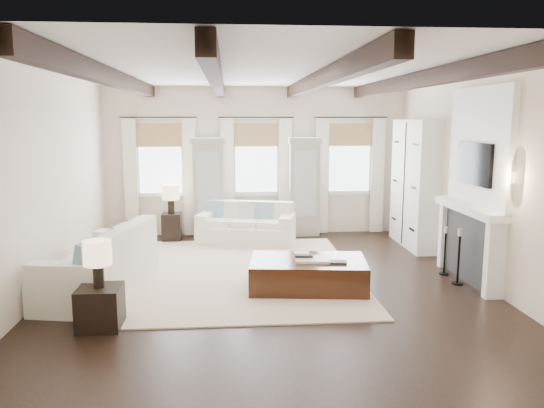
{
  "coord_description": "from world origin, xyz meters",
  "views": [
    {
      "loc": [
        -0.59,
        -7.76,
        2.53
      ],
      "look_at": [
        0.1,
        0.7,
        1.15
      ],
      "focal_mm": 35.0,
      "sensor_mm": 36.0,
      "label": 1
    }
  ],
  "objects": [
    {
      "name": "candlestick_far",
      "position": [
        2.9,
        0.37,
        0.33
      ],
      "size": [
        0.16,
        0.16,
        0.79
      ],
      "color": "black",
      "rests_on": "ground"
    },
    {
      "name": "lamp_front",
      "position": [
        -2.17,
        -1.46,
        0.9
      ],
      "size": [
        0.33,
        0.33,
        0.58
      ],
      "color": "black",
      "rests_on": "side_table_front"
    },
    {
      "name": "sofa_back",
      "position": [
        -0.24,
        2.88,
        0.33
      ],
      "size": [
        2.09,
        1.32,
        0.83
      ],
      "color": "white",
      "rests_on": "ground"
    },
    {
      "name": "room_shell",
      "position": [
        0.75,
        0.9,
        1.89
      ],
      "size": [
        6.54,
        7.54,
        3.22
      ],
      "color": "beige",
      "rests_on": "ground"
    },
    {
      "name": "candlestick_near",
      "position": [
        2.9,
        -0.15,
        0.36
      ],
      "size": [
        0.18,
        0.18,
        0.87
      ],
      "color": "black",
      "rests_on": "ground"
    },
    {
      "name": "sofa_left",
      "position": [
        -2.42,
        -0.12,
        0.39
      ],
      "size": [
        1.44,
        2.42,
        0.97
      ],
      "color": "white",
      "rests_on": "ground"
    },
    {
      "name": "book_lower",
      "position": [
        0.51,
        -0.14,
        0.51
      ],
      "size": [
        0.28,
        0.23,
        0.04
      ],
      "primitive_type": "cube",
      "rotation": [
        0.0,
        0.0,
        -0.12
      ],
      "color": "#262628",
      "rests_on": "tray"
    },
    {
      "name": "ottoman",
      "position": [
        0.57,
        -0.18,
        0.22
      ],
      "size": [
        1.82,
        1.26,
        0.45
      ],
      "primitive_type": "cube",
      "rotation": [
        0.0,
        0.0,
        -0.12
      ],
      "color": "black",
      "rests_on": "ground"
    },
    {
      "name": "side_table_front",
      "position": [
        -2.17,
        -1.46,
        0.26
      ],
      "size": [
        0.51,
        0.51,
        0.51
      ],
      "primitive_type": "cube",
      "color": "black",
      "rests_on": "ground"
    },
    {
      "name": "tray",
      "position": [
        0.62,
        -0.25,
        0.47
      ],
      "size": [
        0.54,
        0.44,
        0.04
      ],
      "primitive_type": "cube",
      "rotation": [
        0.0,
        0.0,
        -0.12
      ],
      "color": "white",
      "rests_on": "ottoman"
    },
    {
      "name": "lamp_back",
      "position": [
        -1.79,
        3.18,
        0.99
      ],
      "size": [
        0.35,
        0.35,
        0.6
      ],
      "color": "black",
      "rests_on": "side_table_back"
    },
    {
      "name": "book_upper",
      "position": [
        0.47,
        -0.17,
        0.54
      ],
      "size": [
        0.24,
        0.19,
        0.03
      ],
      "primitive_type": "cube",
      "rotation": [
        0.0,
        0.0,
        -0.12
      ],
      "color": "beige",
      "rests_on": "book_lower"
    },
    {
      "name": "book_loose",
      "position": [
        0.97,
        -0.4,
        0.46
      ],
      "size": [
        0.26,
        0.21,
        0.03
      ],
      "primitive_type": "cube",
      "rotation": [
        0.0,
        0.0,
        -0.12
      ],
      "color": "#262628",
      "rests_on": "ottoman"
    },
    {
      "name": "area_rug",
      "position": [
        -0.39,
        0.72,
        0.01
      ],
      "size": [
        3.69,
        4.62,
        0.02
      ],
      "primitive_type": "cube",
      "color": "beige",
      "rests_on": "ground"
    },
    {
      "name": "side_table_back",
      "position": [
        -1.79,
        3.18,
        0.29
      ],
      "size": [
        0.39,
        0.39,
        0.58
      ],
      "primitive_type": "cube",
      "color": "black",
      "rests_on": "ground"
    },
    {
      "name": "ground",
      "position": [
        0.0,
        0.0,
        0.0
      ],
      "size": [
        7.5,
        7.5,
        0.0
      ],
      "primitive_type": "plane",
      "color": "black",
      "rests_on": "ground"
    }
  ]
}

